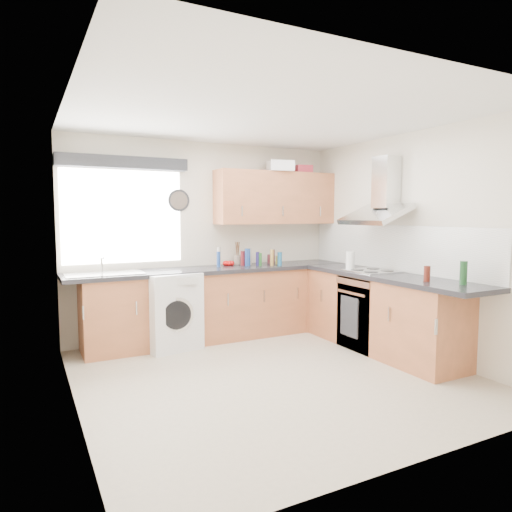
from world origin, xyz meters
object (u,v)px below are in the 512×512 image
upper_cabinets (276,198)px  washing_machine (169,310)px  oven (371,312)px  extractor_hood (380,198)px

upper_cabinets → washing_machine: size_ratio=1.89×
oven → extractor_hood: size_ratio=1.09×
upper_cabinets → washing_machine: upper_cabinets is taller
extractor_hood → upper_cabinets: bearing=116.1°
upper_cabinets → washing_machine: bearing=-171.9°
oven → washing_machine: size_ratio=0.95×
washing_machine → extractor_hood: bearing=-35.3°
oven → upper_cabinets: size_ratio=0.50×
oven → upper_cabinets: upper_cabinets is taller
extractor_hood → upper_cabinets: 1.48m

